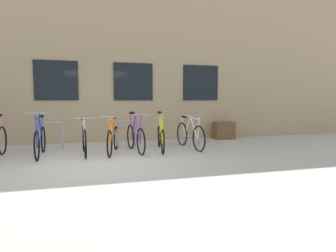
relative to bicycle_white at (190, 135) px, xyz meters
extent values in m
plane|color=#B2ADA0|center=(-2.58, -1.39, -0.39)|extent=(42.00, 42.00, 0.00)
cube|color=tan|center=(-2.58, 4.42, 2.34)|extent=(28.00, 5.22, 5.44)
cube|color=black|center=(-3.78, 1.79, 1.61)|extent=(1.30, 0.04, 1.23)
cube|color=black|center=(-1.38, 1.79, 1.61)|extent=(1.30, 0.04, 1.23)
cube|color=black|center=(1.02, 1.79, 1.61)|extent=(1.30, 0.04, 1.23)
cylinder|color=gray|center=(-4.01, 0.51, -0.01)|extent=(0.05, 0.05, 0.76)
cylinder|color=gray|center=(-3.51, 0.51, -0.01)|extent=(0.05, 0.05, 0.76)
cylinder|color=gray|center=(-3.76, 0.51, 0.37)|extent=(0.50, 0.05, 0.05)
cylinder|color=gray|center=(-2.01, 0.51, -0.01)|extent=(0.05, 0.05, 0.76)
cylinder|color=gray|center=(-1.51, 0.51, -0.01)|extent=(0.05, 0.05, 0.76)
cylinder|color=gray|center=(-1.76, 0.51, 0.37)|extent=(0.50, 0.05, 0.05)
cylinder|color=gray|center=(-0.01, 0.51, -0.01)|extent=(0.05, 0.05, 0.76)
cylinder|color=gray|center=(0.49, 0.51, -0.01)|extent=(0.05, 0.05, 0.76)
cylinder|color=gray|center=(0.24, 0.51, 0.37)|extent=(0.50, 0.05, 0.05)
torus|color=black|center=(-0.06, 0.54, -0.05)|extent=(0.12, 0.72, 0.72)
torus|color=black|center=(0.06, -0.55, -0.05)|extent=(0.12, 0.72, 0.72)
cylinder|color=silver|center=(0.03, -0.25, 0.22)|extent=(0.10, 0.53, 0.66)
cylinder|color=silver|center=(-0.02, 0.18, 0.19)|extent=(0.08, 0.40, 0.59)
cylinder|color=silver|center=(0.01, -0.07, 0.51)|extent=(0.14, 0.87, 0.11)
cylinder|color=silver|center=(-0.03, 0.27, -0.07)|extent=(0.09, 0.55, 0.07)
cylinder|color=silver|center=(-0.05, 0.45, 0.21)|extent=(0.05, 0.20, 0.53)
cylinder|color=silver|center=(0.06, -0.52, 0.25)|extent=(0.04, 0.08, 0.59)
cube|color=black|center=(-0.04, 0.36, 0.50)|extent=(0.12, 0.21, 0.06)
cylinder|color=gray|center=(0.06, -0.50, 0.57)|extent=(0.44, 0.08, 0.03)
torus|color=black|center=(-0.81, 0.45, -0.08)|extent=(0.13, 0.66, 0.66)
torus|color=black|center=(-0.96, -0.64, -0.08)|extent=(0.13, 0.66, 0.66)
cylinder|color=yellow|center=(-0.92, -0.34, 0.20)|extent=(0.11, 0.53, 0.66)
cylinder|color=yellow|center=(-0.86, 0.09, 0.24)|extent=(0.09, 0.40, 0.75)
cylinder|color=yellow|center=(-0.89, -0.16, 0.56)|extent=(0.16, 0.87, 0.13)
cylinder|color=yellow|center=(-0.85, 0.17, -0.10)|extent=(0.10, 0.55, 0.07)
cylinder|color=yellow|center=(-0.82, 0.36, 0.27)|extent=(0.05, 0.20, 0.69)
cylinder|color=yellow|center=(-0.96, -0.61, 0.22)|extent=(0.04, 0.08, 0.60)
cube|color=black|center=(-0.83, 0.27, 0.64)|extent=(0.13, 0.21, 0.06)
cylinder|color=gray|center=(-0.95, -0.59, 0.55)|extent=(0.44, 0.09, 0.03)
torus|color=black|center=(-2.95, 0.34, -0.05)|extent=(0.10, 0.71, 0.71)
torus|color=black|center=(-2.87, -0.67, -0.05)|extent=(0.10, 0.71, 0.71)
cylinder|color=#B7B7BC|center=(-2.89, -0.40, 0.21)|extent=(0.08, 0.49, 0.65)
cylinder|color=#B7B7BC|center=(-2.92, 0.00, 0.18)|extent=(0.07, 0.36, 0.59)
cylinder|color=#B7B7BC|center=(-2.90, -0.23, 0.50)|extent=(0.10, 0.79, 0.10)
cylinder|color=#B7B7BC|center=(-2.93, 0.09, -0.08)|extent=(0.07, 0.51, 0.07)
cylinder|color=#B7B7BC|center=(-2.94, 0.25, 0.21)|extent=(0.04, 0.20, 0.53)
cylinder|color=#B7B7BC|center=(-2.87, -0.65, 0.24)|extent=(0.03, 0.08, 0.58)
cube|color=black|center=(-2.93, 0.16, 0.50)|extent=(0.12, 0.21, 0.06)
cylinder|color=gray|center=(-2.87, -0.62, 0.56)|extent=(0.44, 0.06, 0.03)
torus|color=black|center=(-2.08, 0.34, -0.07)|extent=(0.18, 0.67, 0.68)
torus|color=black|center=(-2.30, -0.68, -0.07)|extent=(0.18, 0.67, 0.68)
cylinder|color=orange|center=(-2.24, -0.40, 0.22)|extent=(0.14, 0.50, 0.69)
cylinder|color=orange|center=(-2.15, 0.00, 0.19)|extent=(0.11, 0.38, 0.63)
cylinder|color=orange|center=(-2.20, -0.23, 0.53)|extent=(0.21, 0.81, 0.09)
cylinder|color=orange|center=(-2.13, 0.09, -0.09)|extent=(0.13, 0.52, 0.07)
cylinder|color=orange|center=(-2.10, 0.26, 0.22)|extent=(0.07, 0.20, 0.57)
cylinder|color=orange|center=(-2.29, -0.66, 0.24)|extent=(0.04, 0.08, 0.62)
cube|color=black|center=(-2.12, 0.17, 0.53)|extent=(0.14, 0.22, 0.06)
cylinder|color=gray|center=(-2.29, -0.63, 0.59)|extent=(0.44, 0.12, 0.03)
torus|color=black|center=(-3.98, 0.41, -0.05)|extent=(0.07, 0.71, 0.71)
torus|color=black|center=(-3.92, -0.66, -0.05)|extent=(0.07, 0.71, 0.71)
cylinder|color=#233893|center=(-3.94, -0.37, 0.28)|extent=(0.06, 0.52, 0.78)
cylinder|color=#233893|center=(-3.96, 0.05, 0.22)|extent=(0.05, 0.39, 0.67)
cylinder|color=#233893|center=(-3.95, -0.19, 0.60)|extent=(0.08, 0.85, 0.15)
cylinder|color=#233893|center=(-3.96, 0.14, -0.08)|extent=(0.05, 0.54, 0.07)
cylinder|color=#233893|center=(-3.97, 0.32, 0.25)|extent=(0.03, 0.20, 0.61)
cylinder|color=#233893|center=(-3.93, -0.64, 0.30)|extent=(0.03, 0.08, 0.71)
cube|color=black|center=(-3.97, 0.23, 0.58)|extent=(0.11, 0.20, 0.06)
cylinder|color=gray|center=(-3.93, -0.61, 0.69)|extent=(0.44, 0.05, 0.03)
torus|color=black|center=(-4.93, 0.37, -0.04)|extent=(0.07, 0.74, 0.74)
cylinder|color=pink|center=(-4.93, 0.28, 0.28)|extent=(0.03, 0.20, 0.63)
torus|color=black|center=(-1.66, 0.38, -0.06)|extent=(0.14, 0.70, 0.70)
torus|color=black|center=(-1.52, -0.62, -0.06)|extent=(0.14, 0.70, 0.70)
cylinder|color=#722D99|center=(-1.56, -0.35, 0.24)|extent=(0.10, 0.49, 0.72)
cylinder|color=#722D99|center=(-1.61, 0.04, 0.25)|extent=(0.08, 0.36, 0.73)
cylinder|color=#722D99|center=(-1.58, -0.19, 0.60)|extent=(0.14, 0.78, 0.06)
cylinder|color=#722D99|center=(-1.63, 0.13, -0.08)|extent=(0.09, 0.51, 0.07)
cylinder|color=#722D99|center=(-1.65, 0.29, 0.28)|extent=(0.05, 0.20, 0.67)
cylinder|color=#722D99|center=(-1.52, -0.60, 0.27)|extent=(0.04, 0.08, 0.65)
cube|color=black|center=(-1.64, 0.20, 0.64)|extent=(0.13, 0.21, 0.06)
cylinder|color=gray|center=(-1.53, -0.57, 0.62)|extent=(0.44, 0.09, 0.03)
cube|color=brown|center=(1.79, 1.46, -0.09)|extent=(0.70, 0.44, 0.60)
camera|label=1|loc=(-2.59, -7.35, 0.98)|focal=29.08mm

